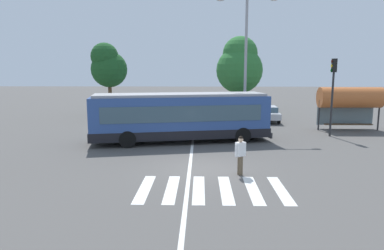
# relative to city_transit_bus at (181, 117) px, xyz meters

# --- Properties ---
(ground_plane) EXTENTS (160.00, 160.00, 0.00)m
(ground_plane) POSITION_rel_city_transit_bus_xyz_m (1.27, -5.98, -1.59)
(ground_plane) COLOR #514F4C
(city_transit_bus) EXTENTS (11.46, 4.73, 3.06)m
(city_transit_bus) POSITION_rel_city_transit_bus_xyz_m (0.00, 0.00, 0.00)
(city_transit_bus) COLOR black
(city_transit_bus) RESTS_ON ground_plane
(pedestrian_crossing_street) EXTENTS (0.51, 0.43, 1.72)m
(pedestrian_crossing_street) POSITION_rel_city_transit_bus_xyz_m (2.98, -6.89, -0.62)
(pedestrian_crossing_street) COLOR brown
(pedestrian_crossing_street) RESTS_ON ground_plane
(parked_car_blue) EXTENTS (2.15, 4.62, 1.35)m
(parked_car_blue) POSITION_rel_city_transit_bus_xyz_m (-3.53, 8.91, -0.82)
(parked_car_blue) COLOR black
(parked_car_blue) RESTS_ON ground_plane
(parked_car_white) EXTENTS (2.06, 4.59, 1.35)m
(parked_car_white) POSITION_rel_city_transit_bus_xyz_m (-0.73, 8.87, -0.82)
(parked_car_white) COLOR black
(parked_car_white) RESTS_ON ground_plane
(parked_car_red) EXTENTS (1.98, 4.55, 1.35)m
(parked_car_red) POSITION_rel_city_transit_bus_xyz_m (1.83, 9.07, -0.82)
(parked_car_red) COLOR black
(parked_car_red) RESTS_ON ground_plane
(parked_car_teal) EXTENTS (2.02, 4.57, 1.35)m
(parked_car_teal) POSITION_rel_city_transit_bus_xyz_m (4.53, 8.64, -0.82)
(parked_car_teal) COLOR black
(parked_car_teal) RESTS_ON ground_plane
(parked_car_silver) EXTENTS (2.10, 4.61, 1.35)m
(parked_car_silver) POSITION_rel_city_transit_bus_xyz_m (7.15, 8.97, -0.82)
(parked_car_silver) COLOR black
(parked_car_silver) RESTS_ON ground_plane
(traffic_light_far_corner) EXTENTS (0.33, 0.32, 5.26)m
(traffic_light_far_corner) POSITION_rel_city_transit_bus_xyz_m (10.16, 2.08, 1.90)
(traffic_light_far_corner) COLOR #28282B
(traffic_light_far_corner) RESTS_ON ground_plane
(bus_stop_shelter) EXTENTS (4.57, 1.54, 3.25)m
(bus_stop_shelter) POSITION_rel_city_transit_bus_xyz_m (12.42, 4.53, 0.83)
(bus_stop_shelter) COLOR #28282B
(bus_stop_shelter) RESTS_ON ground_plane
(twin_arm_street_lamp) EXTENTS (4.40, 0.32, 9.74)m
(twin_arm_street_lamp) POSITION_rel_city_transit_bus_xyz_m (4.54, 4.22, 4.34)
(twin_arm_street_lamp) COLOR #939399
(twin_arm_street_lamp) RESTS_ON ground_plane
(background_tree_left) EXTENTS (3.55, 3.55, 7.15)m
(background_tree_left) POSITION_rel_city_transit_bus_xyz_m (-7.91, 12.64, 3.34)
(background_tree_left) COLOR brown
(background_tree_left) RESTS_ON ground_plane
(background_tree_right) EXTENTS (4.95, 4.95, 8.08)m
(background_tree_right) POSITION_rel_city_transit_bus_xyz_m (5.41, 15.89, 3.41)
(background_tree_right) COLOR brown
(background_tree_right) RESTS_ON ground_plane
(crosswalk_painted_stripes) EXTENTS (5.62, 3.15, 0.01)m
(crosswalk_painted_stripes) POSITION_rel_city_transit_bus_xyz_m (1.72, -8.76, -1.58)
(crosswalk_painted_stripes) COLOR silver
(crosswalk_painted_stripes) RESTS_ON ground_plane
(lane_center_line) EXTENTS (0.16, 24.00, 0.01)m
(lane_center_line) POSITION_rel_city_transit_bus_xyz_m (0.77, -3.98, -1.58)
(lane_center_line) COLOR silver
(lane_center_line) RESTS_ON ground_plane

